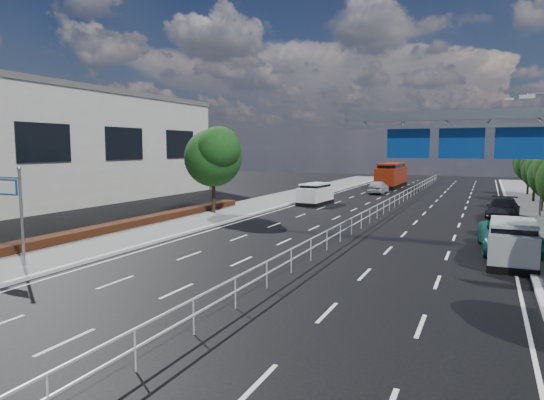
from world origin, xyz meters
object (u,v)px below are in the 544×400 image
at_px(overhead_gantry, 479,136).
at_px(red_bus, 392,175).
at_px(parked_car_teal, 510,236).
at_px(parked_car_dark, 503,209).
at_px(white_minivan, 315,194).
at_px(silver_minivan, 512,243).
at_px(toilet_sign, 13,199).
at_px(near_car_silver, 378,187).
at_px(near_car_dark, 391,177).

xyz_separation_m(overhead_gantry, red_bus, (-11.02, 40.13, -3.98)).
height_order(parked_car_teal, parked_car_dark, parked_car_teal).
distance_m(white_minivan, silver_minivan, 23.60).
height_order(toilet_sign, red_bus, toilet_sign).
distance_m(red_bus, parked_car_dark, 29.20).
height_order(red_bus, near_car_silver, red_bus).
distance_m(toilet_sign, white_minivan, 27.80).
distance_m(near_car_dark, parked_car_teal, 49.77).
distance_m(parked_car_teal, parked_car_dark, 11.84).
distance_m(toilet_sign, red_bus, 50.64).
distance_m(red_bus, near_car_dark, 9.69).
height_order(toilet_sign, silver_minivan, toilet_sign).
bearing_deg(parked_car_teal, near_car_dark, 102.19).
bearing_deg(parked_car_teal, overhead_gantry, -133.21).
relative_size(toilet_sign, parked_car_dark, 0.82).
relative_size(overhead_gantry, near_car_dark, 2.49).
bearing_deg(toilet_sign, overhead_gantry, 29.60).
bearing_deg(toilet_sign, near_car_silver, 80.15).
relative_size(toilet_sign, overhead_gantry, 0.42).
xyz_separation_m(near_car_dark, parked_car_teal, (14.31, -47.67, 0.12)).
bearing_deg(parked_car_dark, near_car_dark, 115.17).
xyz_separation_m(red_bus, near_car_silver, (0.33, -9.84, -0.89)).
xyz_separation_m(toilet_sign, near_car_dark, (4.95, 59.67, -2.27)).
xyz_separation_m(toilet_sign, white_minivan, (3.97, 27.44, -2.00)).
xyz_separation_m(parked_car_teal, parked_car_dark, (0.00, 11.84, -0.03)).
relative_size(white_minivan, near_car_silver, 1.05).
relative_size(white_minivan, near_car_dark, 1.10).
relative_size(white_minivan, red_bus, 0.43).
xyz_separation_m(toilet_sign, parked_car_teal, (19.25, 12.00, -2.15)).
distance_m(near_car_silver, parked_car_dark, 20.55).
bearing_deg(silver_minivan, parked_car_teal, 91.10).
relative_size(parked_car_teal, parked_car_dark, 1.08).
relative_size(red_bus, silver_minivan, 2.27).
height_order(overhead_gantry, near_car_silver, overhead_gantry).
height_order(white_minivan, parked_car_teal, white_minivan).
relative_size(white_minivan, parked_car_teal, 0.80).
bearing_deg(white_minivan, parked_car_teal, -41.13).
bearing_deg(parked_car_teal, toilet_sign, -152.58).
relative_size(toilet_sign, white_minivan, 0.96).
distance_m(near_car_silver, near_car_dark, 19.43).
bearing_deg(toilet_sign, parked_car_teal, 31.93).
relative_size(silver_minivan, parked_car_dark, 0.87).
relative_size(overhead_gantry, parked_car_dark, 1.94).
height_order(toilet_sign, parked_car_dark, toilet_sign).
bearing_deg(parked_car_dark, red_bus, 118.92).
xyz_separation_m(near_car_dark, parked_car_dark, (14.31, -35.82, 0.09)).
bearing_deg(parked_car_dark, overhead_gantry, -93.06).
relative_size(overhead_gantry, white_minivan, 2.26).
xyz_separation_m(toilet_sign, red_bus, (6.68, 50.18, -1.31)).
bearing_deg(toilet_sign, silver_minivan, 26.18).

